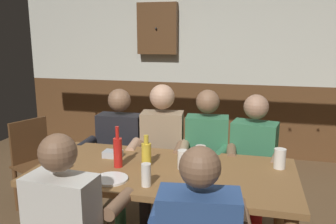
# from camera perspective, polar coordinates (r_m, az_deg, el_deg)

# --- Properties ---
(back_wall_upper) EXTENTS (5.62, 0.12, 1.66)m
(back_wall_upper) POSITION_cam_1_polar(r_m,az_deg,el_deg) (5.00, 7.32, 14.15)
(back_wall_upper) COLOR beige
(back_wall_wainscot) EXTENTS (5.62, 0.12, 1.02)m
(back_wall_wainscot) POSITION_cam_1_polar(r_m,az_deg,el_deg) (5.13, 6.90, -0.97)
(back_wall_wainscot) COLOR brown
(back_wall_wainscot) RESTS_ON ground_plane
(dining_table) EXTENTS (1.82, 0.88, 0.77)m
(dining_table) POSITION_cam_1_polar(r_m,az_deg,el_deg) (2.55, -0.69, -11.49)
(dining_table) COLOR brown
(dining_table) RESTS_ON ground_plane
(person_0) EXTENTS (0.56, 0.52, 1.21)m
(person_0) POSITION_cam_1_polar(r_m,az_deg,el_deg) (3.31, -8.15, -5.79)
(person_0) COLOR black
(person_0) RESTS_ON ground_plane
(person_1) EXTENTS (0.55, 0.56, 1.26)m
(person_1) POSITION_cam_1_polar(r_m,az_deg,el_deg) (3.18, -1.09, -5.83)
(person_1) COLOR #997F60
(person_1) RESTS_ON ground_plane
(person_2) EXTENTS (0.53, 0.51, 1.23)m
(person_2) POSITION_cam_1_polar(r_m,az_deg,el_deg) (3.11, 6.18, -6.83)
(person_2) COLOR #33724C
(person_2) RESTS_ON ground_plane
(person_3) EXTENTS (0.56, 0.58, 1.21)m
(person_3) POSITION_cam_1_polar(r_m,az_deg,el_deg) (3.10, 13.44, -7.30)
(person_3) COLOR #33724C
(person_3) RESTS_ON ground_plane
(chair_empty_near_right) EXTENTS (0.58, 0.58, 0.88)m
(chair_empty_near_right) POSITION_cam_1_polar(r_m,az_deg,el_deg) (3.72, -20.36, -7.52)
(chair_empty_near_right) COLOR brown
(chair_empty_near_right) RESTS_ON ground_plane
(table_candle) EXTENTS (0.04, 0.04, 0.08)m
(table_candle) POSITION_cam_1_polar(r_m,az_deg,el_deg) (2.57, -16.51, -8.22)
(table_candle) COLOR #F9E08C
(table_candle) RESTS_ON dining_table
(condiment_caddy) EXTENTS (0.14, 0.10, 0.05)m
(condiment_caddy) POSITION_cam_1_polar(r_m,az_deg,el_deg) (2.76, -8.95, -6.74)
(condiment_caddy) COLOR #B2B7BC
(condiment_caddy) RESTS_ON dining_table
(plate_0) EXTENTS (0.22, 0.22, 0.01)m
(plate_0) POSITION_cam_1_polar(r_m,az_deg,el_deg) (2.36, -9.22, -10.67)
(plate_0) COLOR white
(plate_0) RESTS_ON dining_table
(bottle_0) EXTENTS (0.06, 0.06, 0.30)m
(bottle_0) POSITION_cam_1_polar(r_m,az_deg,el_deg) (2.53, -8.14, -6.34)
(bottle_0) COLOR red
(bottle_0) RESTS_ON dining_table
(bottle_1) EXTENTS (0.07, 0.07, 0.23)m
(bottle_1) POSITION_cam_1_polar(r_m,az_deg,el_deg) (2.55, -3.53, -6.71)
(bottle_1) COLOR gold
(bottle_1) RESTS_ON dining_table
(pint_glass_0) EXTENTS (0.07, 0.07, 0.14)m
(pint_glass_0) POSITION_cam_1_polar(r_m,az_deg,el_deg) (2.58, 5.29, -6.98)
(pint_glass_0) COLOR white
(pint_glass_0) RESTS_ON dining_table
(pint_glass_1) EXTENTS (0.06, 0.06, 0.15)m
(pint_glass_1) POSITION_cam_1_polar(r_m,az_deg,el_deg) (2.22, -3.56, -10.14)
(pint_glass_1) COLOR white
(pint_glass_1) RESTS_ON dining_table
(pint_glass_2) EXTENTS (0.06, 0.06, 0.12)m
(pint_glass_2) POSITION_cam_1_polar(r_m,az_deg,el_deg) (2.43, -19.01, -9.09)
(pint_glass_2) COLOR #E5C64C
(pint_glass_2) RESTS_ON dining_table
(pint_glass_3) EXTENTS (0.08, 0.08, 0.14)m
(pint_glass_3) POSITION_cam_1_polar(r_m,az_deg,el_deg) (2.62, 17.67, -7.20)
(pint_glass_3) COLOR white
(pint_glass_3) RESTS_ON dining_table
(pint_glass_4) EXTENTS (0.07, 0.07, 0.14)m
(pint_glass_4) POSITION_cam_1_polar(r_m,az_deg,el_deg) (2.49, 2.38, -7.69)
(pint_glass_4) COLOR white
(pint_glass_4) RESTS_ON dining_table
(wall_dart_cabinet) EXTENTS (0.56, 0.15, 0.70)m
(wall_dart_cabinet) POSITION_cam_1_polar(r_m,az_deg,el_deg) (5.01, -1.72, 13.37)
(wall_dart_cabinet) COLOR brown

